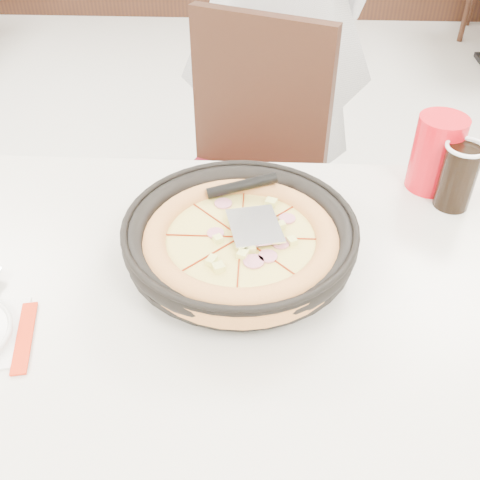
{
  "coord_description": "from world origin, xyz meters",
  "views": [
    {
      "loc": [
        0.31,
        -0.89,
        1.43
      ],
      "look_at": [
        0.28,
        -0.13,
        0.8
      ],
      "focal_mm": 42.0,
      "sensor_mm": 36.0,
      "label": 1
    }
  ],
  "objects_px": {
    "main_table": "(244,410)",
    "red_cup": "(436,153)",
    "pizza_pan": "(240,243)",
    "chair_far": "(233,201)",
    "cola_glass": "(457,178)",
    "pizza": "(241,247)"
  },
  "relations": [
    {
      "from": "main_table",
      "to": "red_cup",
      "type": "height_order",
      "value": "red_cup"
    },
    {
      "from": "main_table",
      "to": "red_cup",
      "type": "xyz_separation_m",
      "value": [
        0.38,
        0.32,
        0.45
      ]
    },
    {
      "from": "main_table",
      "to": "chair_far",
      "type": "relative_size",
      "value": 1.26
    },
    {
      "from": "main_table",
      "to": "cola_glass",
      "type": "xyz_separation_m",
      "value": [
        0.41,
        0.25,
        0.44
      ]
    },
    {
      "from": "chair_far",
      "to": "main_table",
      "type": "bearing_deg",
      "value": 117.31
    },
    {
      "from": "pizza_pan",
      "to": "main_table",
      "type": "bearing_deg",
      "value": -78.46
    },
    {
      "from": "chair_far",
      "to": "cola_glass",
      "type": "xyz_separation_m",
      "value": [
        0.47,
        -0.37,
        0.34
      ]
    },
    {
      "from": "red_cup",
      "to": "cola_glass",
      "type": "bearing_deg",
      "value": -65.8
    },
    {
      "from": "pizza_pan",
      "to": "red_cup",
      "type": "relative_size",
      "value": 2.49
    },
    {
      "from": "main_table",
      "to": "red_cup",
      "type": "distance_m",
      "value": 0.67
    },
    {
      "from": "pizza_pan",
      "to": "pizza",
      "type": "xyz_separation_m",
      "value": [
        0.0,
        -0.03,
        0.02
      ]
    },
    {
      "from": "chair_far",
      "to": "pizza",
      "type": "height_order",
      "value": "chair_far"
    },
    {
      "from": "chair_far",
      "to": "red_cup",
      "type": "bearing_deg",
      "value": 166.83
    },
    {
      "from": "main_table",
      "to": "pizza_pan",
      "type": "xyz_separation_m",
      "value": [
        -0.01,
        0.06,
        0.42
      ]
    },
    {
      "from": "main_table",
      "to": "cola_glass",
      "type": "bearing_deg",
      "value": 31.78
    },
    {
      "from": "pizza_pan",
      "to": "pizza",
      "type": "relative_size",
      "value": 1.13
    },
    {
      "from": "pizza_pan",
      "to": "pizza",
      "type": "bearing_deg",
      "value": -84.88
    },
    {
      "from": "pizza",
      "to": "main_table",
      "type": "bearing_deg",
      "value": -72.32
    },
    {
      "from": "red_cup",
      "to": "main_table",
      "type": "bearing_deg",
      "value": -139.77
    },
    {
      "from": "main_table",
      "to": "pizza_pan",
      "type": "height_order",
      "value": "pizza_pan"
    },
    {
      "from": "pizza",
      "to": "red_cup",
      "type": "height_order",
      "value": "red_cup"
    },
    {
      "from": "main_table",
      "to": "cola_glass",
      "type": "relative_size",
      "value": 9.23
    }
  ]
}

